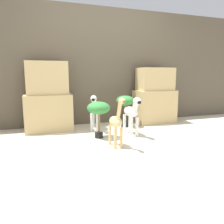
% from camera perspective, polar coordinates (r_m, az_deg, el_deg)
% --- Properties ---
extents(ground_plane, '(14.00, 14.00, 0.00)m').
position_cam_1_polar(ground_plane, '(2.95, 5.67, -9.02)').
color(ground_plane, beige).
extents(wall_back, '(6.40, 0.08, 2.20)m').
position_cam_1_polar(wall_back, '(4.31, -3.08, 11.71)').
color(wall_back, brown).
rests_on(wall_back, ground_plane).
extents(rock_pillar_left, '(0.77, 0.46, 1.16)m').
position_cam_1_polar(rock_pillar_left, '(3.83, -16.38, 3.18)').
color(rock_pillar_left, tan).
rests_on(rock_pillar_left, ground_plane).
extents(rock_pillar_right, '(0.77, 0.46, 1.08)m').
position_cam_1_polar(rock_pillar_right, '(4.41, 11.06, 3.75)').
color(rock_pillar_right, tan).
rests_on(rock_pillar_right, ground_plane).
extents(zebra_right, '(0.16, 0.52, 0.62)m').
position_cam_1_polar(zebra_right, '(3.42, 5.18, -0.18)').
color(zebra_right, white).
rests_on(zebra_right, ground_plane).
extents(zebra_left, '(0.29, 0.52, 0.62)m').
position_cam_1_polar(zebra_left, '(3.76, -4.50, 0.73)').
color(zebra_left, white).
rests_on(zebra_left, ground_plane).
extents(giraffe_figurine, '(0.16, 0.41, 0.67)m').
position_cam_1_polar(giraffe_figurine, '(2.85, 1.12, -2.67)').
color(giraffe_figurine, tan).
rests_on(giraffe_figurine, ground_plane).
extents(potted_palm_front, '(0.33, 0.33, 0.58)m').
position_cam_1_polar(potted_palm_front, '(3.98, 3.49, 2.39)').
color(potted_palm_front, black).
rests_on(potted_palm_front, ground_plane).
extents(potted_palm_back, '(0.34, 0.34, 0.55)m').
position_cam_1_polar(potted_palm_back, '(3.26, -3.52, 0.66)').
color(potted_palm_back, black).
rests_on(potted_palm_back, ground_plane).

